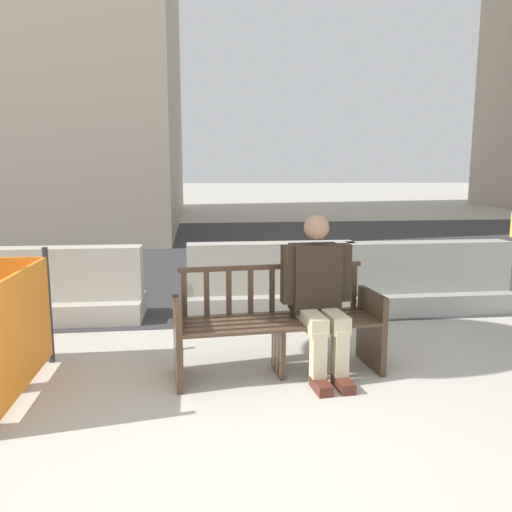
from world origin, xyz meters
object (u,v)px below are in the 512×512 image
seated_person (318,292)px  jersey_barrier_right (427,282)px  jersey_barrier_left (53,291)px  street_bench (278,327)px  jersey_barrier_centre (271,284)px

seated_person → jersey_barrier_right: 2.55m
seated_person → jersey_barrier_right: size_ratio=0.66×
jersey_barrier_left → street_bench: bearing=-38.5°
street_bench → jersey_barrier_right: 2.75m
jersey_barrier_centre → street_bench: bearing=-97.2°
street_bench → jersey_barrier_centre: size_ratio=0.86×
jersey_barrier_centre → jersey_barrier_right: 1.90m
jersey_barrier_left → jersey_barrier_right: same height
jersey_barrier_left → jersey_barrier_right: size_ratio=1.00×
street_bench → jersey_barrier_right: street_bench is taller
street_bench → jersey_barrier_centre: bearing=82.8°
jersey_barrier_centre → jersey_barrier_right: (1.90, -0.15, 0.00)m
street_bench → seated_person: 0.44m
street_bench → jersey_barrier_right: bearing=39.1°
jersey_barrier_right → jersey_barrier_centre: bearing=175.5°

